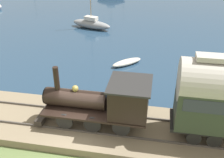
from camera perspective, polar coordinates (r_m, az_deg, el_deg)
The scene contains 5 objects.
ground_plane at distance 15.30m, azimuth -6.99°, elevation -12.42°, with size 200.00×200.00×0.00m, color #607542.
rail_embankment at distance 15.78m, azimuth -6.14°, elevation -9.83°, with size 4.64×56.00×0.57m.
steam_locomotive at distance 14.37m, azimuth -0.89°, elevation -4.59°, with size 2.47×6.34×3.30m.
sailboat_gray at distance 33.14m, azimuth -4.53°, elevation 11.93°, with size 2.96×5.45×7.18m.
rowboat_mid_harbor at distance 23.26m, azimuth 3.25°, elevation 3.67°, with size 2.66×2.76×0.46m.
Camera 1 is at (-10.96, -3.89, 9.95)m, focal length 42.00 mm.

